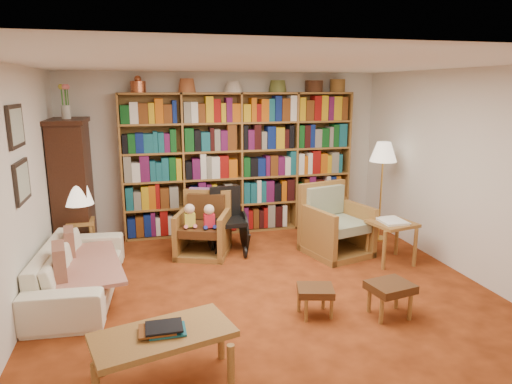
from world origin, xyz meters
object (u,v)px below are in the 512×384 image
object	(u,v)px
armchair_leather	(202,228)
side_table_lamp	(81,231)
coffee_table	(163,339)
sofa	(79,269)
floor_lamp	(383,156)
footstool_b	(390,289)
side_table_papers	(392,228)
wheelchair	(227,222)
armchair_sage	(334,226)
footstool_a	(315,292)

from	to	relation	value
armchair_leather	side_table_lamp	bearing A→B (deg)	173.19
armchair_leather	coffee_table	world-z (taller)	armchair_leather
sofa	coffee_table	bearing A→B (deg)	-151.71
floor_lamp	footstool_b	bearing A→B (deg)	-116.34
side_table_papers	sofa	bearing A→B (deg)	-179.88
armchair_leather	side_table_papers	distance (m)	2.57
sofa	wheelchair	xyz separation A→B (m)	(1.87, 0.97, 0.13)
armchair_leather	sofa	bearing A→B (deg)	-147.22
sofa	side_table_papers	distance (m)	3.89
armchair_sage	wheelchair	size ratio (longest dim) A/B	1.09
wheelchair	coffee_table	bearing A→B (deg)	-109.92
footstool_b	side_table_papers	bearing A→B (deg)	59.59
side_table_papers	coffee_table	distance (m)	3.58
side_table_lamp	armchair_leather	distance (m)	1.62
sofa	side_table_papers	bearing A→B (deg)	-85.74
armchair_leather	wheelchair	distance (m)	0.36
footstool_b	sofa	bearing A→B (deg)	156.91
wheelchair	floor_lamp	xyz separation A→B (m)	(2.33, -0.08, 0.87)
side_table_lamp	side_table_papers	size ratio (longest dim) A/B	0.86
side_table_lamp	footstool_b	distance (m)	4.06
sofa	floor_lamp	distance (m)	4.41
armchair_sage	coffee_table	world-z (taller)	armchair_sage
sofa	armchair_sage	size ratio (longest dim) A/B	1.97
sofa	wheelchair	bearing A→B (deg)	-58.41
sofa	side_table_lamp	xyz separation A→B (m)	(-0.10, 1.16, 0.09)
sofa	side_table_lamp	size ratio (longest dim) A/B	3.71
side_table_lamp	floor_lamp	size ratio (longest dim) A/B	0.35
armchair_leather	footstool_a	distance (m)	2.28
side_table_lamp	footstool_b	xyz separation A→B (m)	(3.20, -2.49, -0.08)
wheelchair	footstool_a	world-z (taller)	wheelchair
coffee_table	side_table_papers	bearing A→B (deg)	31.60
side_table_lamp	coffee_table	xyz separation A→B (m)	(0.94, -3.03, 0.01)
sofa	floor_lamp	world-z (taller)	floor_lamp
armchair_leather	coffee_table	size ratio (longest dim) A/B	0.80
floor_lamp	footstool_a	xyz separation A→B (m)	(-1.82, -2.02, -1.04)
coffee_table	wheelchair	bearing A→B (deg)	70.08
armchair_leather	footstool_a	world-z (taller)	armchair_leather
footstool_a	footstool_b	distance (m)	0.75
armchair_leather	wheelchair	xyz separation A→B (m)	(0.36, -0.00, 0.06)
wheelchair	coffee_table	xyz separation A→B (m)	(-1.03, -2.84, -0.03)
armchair_leather	footstool_b	world-z (taller)	armchair_leather
armchair_sage	footstool_a	bearing A→B (deg)	-118.91
side_table_lamp	side_table_papers	world-z (taller)	side_table_papers
side_table_lamp	coffee_table	distance (m)	3.17
footstool_b	coffee_table	bearing A→B (deg)	-166.50
armchair_sage	armchair_leather	bearing A→B (deg)	167.15
armchair_leather	footstool_a	xyz separation A→B (m)	(0.87, -2.10, -0.11)
side_table_lamp	armchair_leather	size ratio (longest dim) A/B	0.57
armchair_sage	side_table_papers	distance (m)	0.80
armchair_sage	side_table_papers	size ratio (longest dim) A/B	1.61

